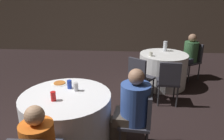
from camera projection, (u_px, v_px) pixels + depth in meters
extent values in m
plane|color=black|center=(57.00, 135.00, 3.31)|extent=(16.00, 16.00, 0.00)
cube|color=#7A6B5B|center=(99.00, 11.00, 7.55)|extent=(16.00, 0.06, 2.80)
cylinder|color=silver|center=(67.00, 119.00, 3.03)|extent=(1.22, 1.22, 0.75)
cylinder|color=white|center=(163.00, 70.00, 4.95)|extent=(1.06, 1.06, 0.75)
cube|color=#383842|center=(135.00, 122.00, 2.86)|extent=(0.43, 0.43, 0.04)
cube|color=#383842|center=(149.00, 108.00, 2.76)|extent=(0.08, 0.38, 0.42)
cylinder|color=#333338|center=(123.00, 128.00, 3.12)|extent=(0.03, 0.03, 0.41)
cylinder|color=#333338|center=(147.00, 130.00, 3.07)|extent=(0.03, 0.03, 0.41)
cube|color=#383842|center=(189.00, 62.00, 5.32)|extent=(0.55, 0.55, 0.04)
cube|color=#383842|center=(196.00, 52.00, 5.32)|extent=(0.25, 0.34, 0.42)
cylinder|color=#333338|center=(189.00, 74.00, 5.18)|extent=(0.03, 0.03, 0.41)
cylinder|color=#333338|center=(178.00, 70.00, 5.46)|extent=(0.03, 0.03, 0.41)
cylinder|color=#333338|center=(199.00, 72.00, 5.33)|extent=(0.03, 0.03, 0.41)
cylinder|color=#333338|center=(188.00, 68.00, 5.61)|extent=(0.03, 0.03, 0.41)
cube|color=#383842|center=(168.00, 82.00, 4.14)|extent=(0.41, 0.41, 0.04)
cube|color=#383842|center=(170.00, 74.00, 3.89)|extent=(0.38, 0.06, 0.42)
cylinder|color=#333338|center=(157.00, 89.00, 4.39)|extent=(0.03, 0.03, 0.41)
cylinder|color=#333338|center=(174.00, 90.00, 4.35)|extent=(0.03, 0.03, 0.41)
cylinder|color=#333338|center=(158.00, 96.00, 4.07)|extent=(0.03, 0.03, 0.41)
cylinder|color=#333338|center=(177.00, 97.00, 4.04)|extent=(0.03, 0.03, 0.41)
cube|color=#383842|center=(142.00, 78.00, 4.33)|extent=(0.56, 0.56, 0.04)
cube|color=#383842|center=(137.00, 69.00, 4.12)|extent=(0.33, 0.27, 0.42)
cylinder|color=#333338|center=(139.00, 84.00, 4.63)|extent=(0.03, 0.03, 0.41)
cylinder|color=#333338|center=(153.00, 88.00, 4.42)|extent=(0.03, 0.03, 0.41)
cylinder|color=#333338|center=(129.00, 89.00, 4.39)|extent=(0.03, 0.03, 0.41)
cylinder|color=#333338|center=(144.00, 94.00, 4.18)|extent=(0.03, 0.03, 0.41)
cylinder|color=#4C4238|center=(118.00, 134.00, 2.97)|extent=(0.24, 0.24, 0.45)
cube|color=#4C4238|center=(126.00, 117.00, 2.86)|extent=(0.35, 0.39, 0.12)
cylinder|color=#33519E|center=(135.00, 103.00, 2.77)|extent=(0.38, 0.38, 0.52)
sphere|color=#997056|center=(136.00, 77.00, 2.65)|extent=(0.20, 0.20, 0.20)
cylinder|color=#33384C|center=(182.00, 71.00, 5.29)|extent=(0.24, 0.24, 0.45)
cube|color=#33384C|center=(187.00, 60.00, 5.24)|extent=(0.44, 0.44, 0.12)
cylinder|color=#38663D|center=(191.00, 52.00, 5.23)|extent=(0.33, 0.33, 0.48)
sphere|color=#997056|center=(193.00, 38.00, 5.12)|extent=(0.19, 0.19, 0.19)
sphere|color=tan|center=(34.00, 115.00, 1.94)|extent=(0.18, 0.18, 0.18)
cylinder|color=white|center=(60.00, 83.00, 3.27)|extent=(0.24, 0.24, 0.01)
cylinder|color=#BC6628|center=(59.00, 83.00, 3.26)|extent=(0.17, 0.17, 0.01)
cylinder|color=red|center=(53.00, 96.00, 2.74)|extent=(0.07, 0.07, 0.12)
cylinder|color=silver|center=(76.00, 87.00, 3.01)|extent=(0.07, 0.07, 0.12)
cylinder|color=#1E38A5|center=(69.00, 84.00, 3.09)|extent=(0.07, 0.07, 0.12)
cylinder|color=silver|center=(165.00, 46.00, 5.03)|extent=(0.09, 0.09, 0.23)
cylinder|color=silver|center=(151.00, 54.00, 4.65)|extent=(0.07, 0.07, 0.09)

